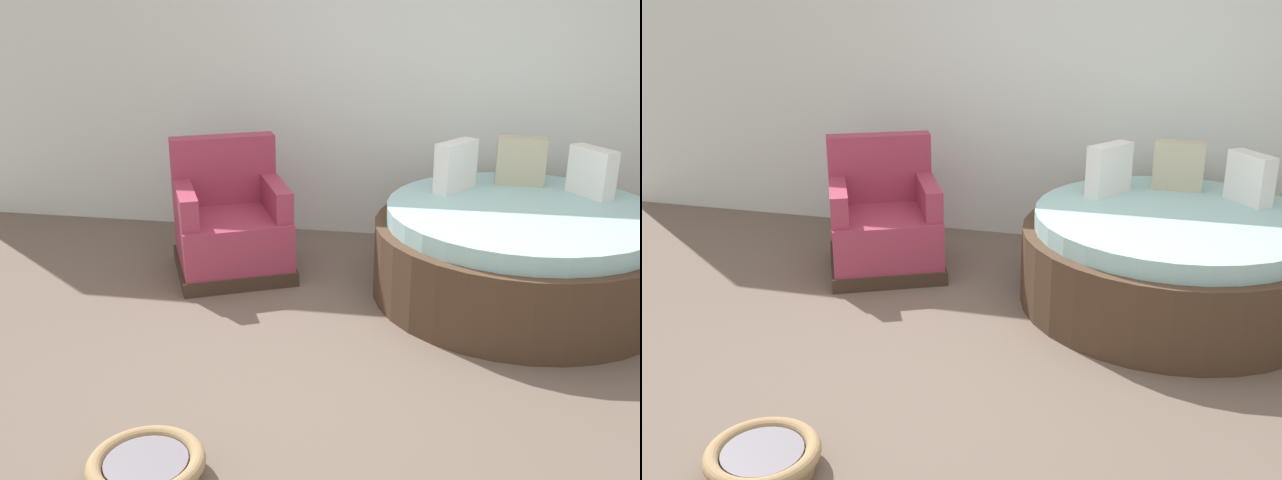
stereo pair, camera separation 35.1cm
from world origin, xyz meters
The scene contains 5 objects.
ground_plane centered at (0.00, 0.00, -0.01)m, with size 8.00×8.00×0.02m, color #66564C.
back_wall centered at (0.00, 2.40, 1.39)m, with size 8.00×0.12×2.78m, color silver.
round_daybed centered at (0.96, 1.27, 0.31)m, with size 1.94×1.94×0.97m.
red_armchair centered at (-1.06, 1.40, 0.33)m, with size 1.06×1.06×0.94m.
pet_basket centered at (-0.75, -0.99, 0.07)m, with size 0.51×0.51×0.13m.
Camera 1 is at (0.43, -3.45, 2.08)m, focal length 41.28 mm.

